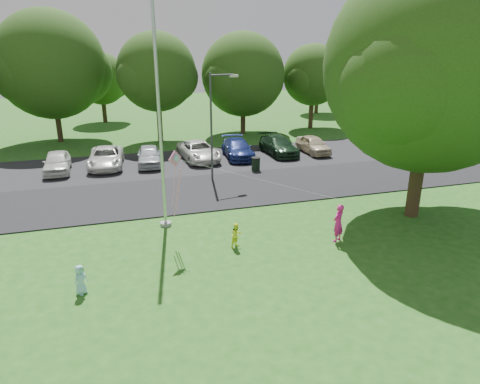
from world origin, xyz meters
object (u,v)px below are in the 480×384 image
object	(u,v)px
trash_can	(256,164)
woman	(338,223)
big_tree	(431,72)
child_yellow	(237,235)
child_blue	(81,280)
flagpole	(160,133)
kite	(179,170)
street_lamp	(215,117)

from	to	relation	value
trash_can	woman	size ratio (longest dim) A/B	0.57
big_tree	woman	distance (m)	7.57
child_yellow	child_blue	size ratio (longest dim) A/B	1.01
flagpole	kite	xyz separation A→B (m)	(0.40, -2.18, -1.02)
trash_can	child_yellow	size ratio (longest dim) A/B	0.89
woman	kite	bearing A→B (deg)	-44.66
street_lamp	kite	size ratio (longest dim) A/B	0.95
flagpole	child_yellow	bearing A→B (deg)	-50.88
trash_can	child_blue	bearing A→B (deg)	-130.12
trash_can	kite	xyz separation A→B (m)	(-6.24, -9.24, 2.69)
flagpole	woman	world-z (taller)	flagpole
big_tree	kite	xyz separation A→B (m)	(-10.82, 0.02, -3.43)
trash_can	kite	size ratio (longest dim) A/B	0.14
street_lamp	trash_can	distance (m)	4.46
child_yellow	kite	world-z (taller)	kite
flagpole	child_blue	size ratio (longest dim) A/B	9.86
big_tree	woman	xyz separation A→B (m)	(-4.68, -1.42, -5.78)
child_yellow	flagpole	bearing A→B (deg)	100.08
child_yellow	child_blue	distance (m)	6.02
woman	kite	xyz separation A→B (m)	(-6.14, 1.44, 2.35)
flagpole	woman	xyz separation A→B (m)	(6.54, -3.62, -3.37)
big_tree	trash_can	bearing A→B (deg)	116.31
child_yellow	kite	distance (m)	3.42
big_tree	child_blue	distance (m)	15.97
street_lamp	trash_can	size ratio (longest dim) A/B	6.84
kite	child_blue	bearing A→B (deg)	179.94
child_blue	street_lamp	bearing A→B (deg)	10.85
trash_can	big_tree	world-z (taller)	big_tree
trash_can	woman	xyz separation A→B (m)	(-0.10, -10.68, 0.34)
big_tree	kite	distance (m)	11.35
woman	child_blue	distance (m)	9.94
street_lamp	child_yellow	distance (m)	9.68
street_lamp	woman	xyz separation A→B (m)	(2.74, -9.66, -2.94)
big_tree	woman	world-z (taller)	big_tree
woman	child_yellow	size ratio (longest dim) A/B	1.56
trash_can	child_blue	size ratio (longest dim) A/B	0.90
flagpole	street_lamp	world-z (taller)	flagpole
flagpole	trash_can	size ratio (longest dim) A/B	11.00
woman	child_yellow	distance (m)	4.18
street_lamp	big_tree	world-z (taller)	big_tree
street_lamp	big_tree	xyz separation A→B (m)	(7.43, -8.24, 2.84)
kite	child_yellow	bearing A→B (deg)	-56.54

